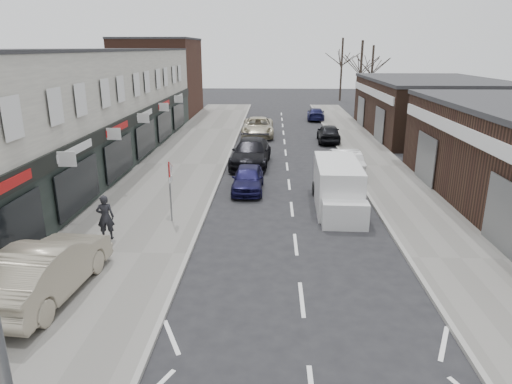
# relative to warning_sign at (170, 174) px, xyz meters

# --- Properties ---
(pavement_left) EXTENTS (5.50, 64.00, 0.12)m
(pavement_left) POSITION_rel_warning_sign_xyz_m (-1.59, 10.00, -2.14)
(pavement_left) COLOR slate
(pavement_left) RESTS_ON ground
(pavement_right) EXTENTS (3.50, 64.00, 0.12)m
(pavement_right) POSITION_rel_warning_sign_xyz_m (10.91, 10.00, -2.14)
(pavement_right) COLOR slate
(pavement_right) RESTS_ON ground
(shop_terrace_left) EXTENTS (8.00, 41.00, 7.10)m
(shop_terrace_left) POSITION_rel_warning_sign_xyz_m (-8.34, 7.50, 1.35)
(shop_terrace_left) COLOR beige
(shop_terrace_left) RESTS_ON ground
(brick_block_far) EXTENTS (8.00, 10.00, 8.00)m
(brick_block_far) POSITION_rel_warning_sign_xyz_m (-8.34, 33.00, 1.80)
(brick_block_far) COLOR #4B2A20
(brick_block_far) RESTS_ON ground
(right_unit_far) EXTENTS (10.00, 16.00, 4.50)m
(right_unit_far) POSITION_rel_warning_sign_xyz_m (17.66, 22.00, 0.05)
(right_unit_far) COLOR #332017
(right_unit_far) RESTS_ON ground
(tree_far_a) EXTENTS (3.60, 3.60, 8.00)m
(tree_far_a) POSITION_rel_warning_sign_xyz_m (14.16, 36.00, -2.20)
(tree_far_a) COLOR #382D26
(tree_far_a) RESTS_ON ground
(tree_far_b) EXTENTS (3.60, 3.60, 7.50)m
(tree_far_b) POSITION_rel_warning_sign_xyz_m (16.66, 42.00, -2.20)
(tree_far_b) COLOR #382D26
(tree_far_b) RESTS_ON ground
(tree_far_c) EXTENTS (3.60, 3.60, 8.50)m
(tree_far_c) POSITION_rel_warning_sign_xyz_m (13.66, 48.00, -2.20)
(tree_far_c) COLOR #382D26
(tree_far_c) RESTS_ON ground
(warning_sign) EXTENTS (0.12, 0.80, 2.70)m
(warning_sign) POSITION_rel_warning_sign_xyz_m (0.00, 0.00, 0.00)
(warning_sign) COLOR slate
(warning_sign) RESTS_ON pavement_left
(white_van) EXTENTS (2.09, 5.57, 2.15)m
(white_van) POSITION_rel_warning_sign_xyz_m (7.27, 2.29, -1.19)
(white_van) COLOR silver
(white_van) RESTS_ON ground
(sedan_on_pavement) EXTENTS (2.21, 5.28, 1.70)m
(sedan_on_pavement) POSITION_rel_warning_sign_xyz_m (-2.39, -6.21, -1.23)
(sedan_on_pavement) COLOR gray
(sedan_on_pavement) RESTS_ON pavement_left
(pedestrian) EXTENTS (0.71, 0.53, 1.77)m
(pedestrian) POSITION_rel_warning_sign_xyz_m (-2.12, -2.00, -1.19)
(pedestrian) COLOR black
(pedestrian) RESTS_ON pavement_left
(parked_car_left_a) EXTENTS (1.60, 3.93, 1.34)m
(parked_car_left_a) POSITION_rel_warning_sign_xyz_m (2.96, 4.78, -1.53)
(parked_car_left_a) COLOR #131239
(parked_car_left_a) RESTS_ON ground
(parked_car_left_b) EXTENTS (2.65, 5.79, 1.64)m
(parked_car_left_b) POSITION_rel_warning_sign_xyz_m (2.86, 10.24, -1.38)
(parked_car_left_b) COLOR black
(parked_car_left_b) RESTS_ON ground
(parked_car_left_c) EXTENTS (2.69, 5.68, 1.57)m
(parked_car_left_c) POSITION_rel_warning_sign_xyz_m (2.96, 20.27, -1.42)
(parked_car_left_c) COLOR #BBB296
(parked_car_left_c) RESTS_ON ground
(parked_car_right_a) EXTENTS (1.85, 4.70, 1.52)m
(parked_car_right_a) POSITION_rel_warning_sign_xyz_m (8.46, 8.42, -1.44)
(parked_car_right_a) COLOR silver
(parked_car_right_a) RESTS_ON ground
(parked_car_right_b) EXTENTS (1.87, 4.30, 1.44)m
(parked_car_right_b) POSITION_rel_warning_sign_xyz_m (8.65, 17.94, -1.48)
(parked_car_right_b) COLOR black
(parked_car_right_b) RESTS_ON ground
(parked_car_right_c) EXTENTS (2.02, 4.36, 1.23)m
(parked_car_right_c) POSITION_rel_warning_sign_xyz_m (8.66, 29.68, -1.58)
(parked_car_right_c) COLOR #13143B
(parked_car_right_c) RESTS_ON ground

